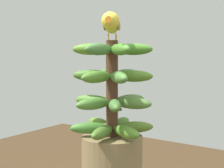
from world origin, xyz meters
The scene contains 2 objects.
banana_bunch centered at (0.00, 0.00, 1.31)m, with size 0.27×0.27×0.31m.
perched_bird centered at (0.02, -0.03, 1.52)m, with size 0.12×0.19×0.08m.
Camera 1 is at (0.65, -0.92, 1.44)m, focal length 56.66 mm.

